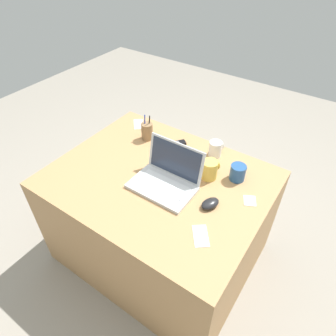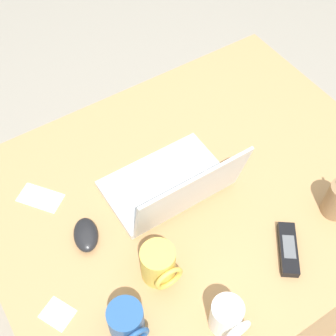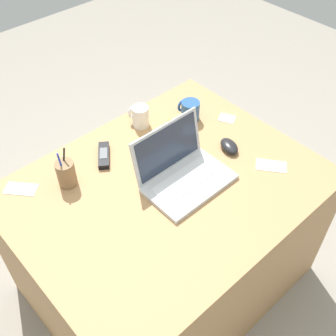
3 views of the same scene
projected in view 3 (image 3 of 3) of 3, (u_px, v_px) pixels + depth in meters
The scene contains 12 objects.
ground_plane at pixel (167, 277), 2.14m from camera, with size 6.00×6.00×0.00m, color gray.
desk at pixel (166, 237), 1.89m from camera, with size 1.19×0.93×0.70m, color tan.
laptop at pixel (182, 172), 1.63m from camera, with size 0.34×0.26×0.21m.
computer_mouse at pixel (229, 146), 1.77m from camera, with size 0.06×0.10×0.04m, color black.
coffee_mug_white at pixel (180, 129), 1.80m from camera, with size 0.09×0.10×0.11m.
coffee_mug_tall at pixel (140, 116), 1.87m from camera, with size 0.08×0.09×0.10m.
coffee_mug_spare at pixel (190, 110), 1.90m from camera, with size 0.08×0.10×0.09m.
cordless_phone at pixel (104, 155), 1.74m from camera, with size 0.12×0.14×0.03m.
pen_holder at pixel (66, 173), 1.61m from camera, with size 0.07×0.07×0.17m.
paper_note_near_laptop at pixel (21, 189), 1.62m from camera, with size 0.06×0.13×0.00m, color white.
paper_note_left at pixel (227, 118), 1.93m from camera, with size 0.06×0.07×0.00m, color white.
paper_note_right at pixel (271, 166), 1.71m from camera, with size 0.07×0.12×0.00m, color white.
Camera 3 is at (-0.74, -0.83, 1.91)m, focal length 44.64 mm.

